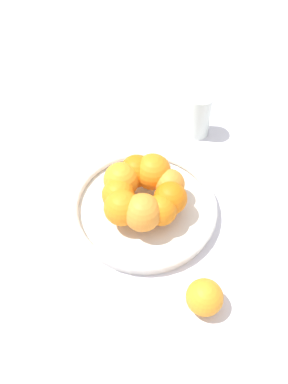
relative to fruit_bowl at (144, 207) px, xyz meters
The scene contains 5 objects.
ground_plane 0.02m from the fruit_bowl, ahead, with size 4.00×4.00×0.00m, color silver.
fruit_bowl is the anchor object (origin of this frame).
orange_pile 0.05m from the fruit_bowl, ahead, with size 0.19×0.19×0.08m.
stray_orange 0.24m from the fruit_bowl, 149.86° to the left, with size 0.07×0.07×0.07m, color orange.
drinking_glass 0.29m from the fruit_bowl, 85.28° to the right, with size 0.06×0.06×0.12m, color silver.
Camera 1 is at (-0.26, 0.41, 0.68)m, focal length 35.00 mm.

